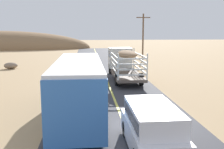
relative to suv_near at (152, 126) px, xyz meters
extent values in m
plane|color=tan|center=(-0.66, 2.00, -1.09)|extent=(240.00, 240.00, 0.00)
cube|color=#38383D|center=(-0.66, 2.00, -1.08)|extent=(8.00, 120.00, 0.02)
cube|color=#D8CC4C|center=(-0.66, 2.00, -1.06)|extent=(0.16, 117.60, 0.00)
cube|color=silver|center=(0.00, 0.08, -0.39)|extent=(1.90, 4.60, 0.90)
cube|color=silver|center=(0.00, -0.07, 0.46)|extent=(1.75, 3.59, 0.80)
cube|color=#192333|center=(0.00, -0.07, 0.48)|extent=(1.79, 3.22, 0.44)
cylinder|color=black|center=(-0.82, 1.51, -0.69)|extent=(0.26, 0.76, 0.76)
cylinder|color=black|center=(0.82, 1.51, -0.69)|extent=(0.26, 0.76, 0.76)
cube|color=silver|center=(1.12, 19.72, 0.73)|extent=(2.50, 2.20, 2.20)
cube|color=#192333|center=(1.12, 19.72, 1.18)|extent=(2.53, 1.54, 0.70)
cube|color=brown|center=(1.12, 14.32, -0.37)|extent=(2.50, 6.40, 0.24)
cylinder|color=silver|center=(-0.07, 17.46, 0.85)|extent=(0.12, 0.12, 2.20)
cylinder|color=silver|center=(2.31, 17.46, 0.85)|extent=(0.12, 0.12, 2.20)
cylinder|color=silver|center=(-0.07, 11.18, 0.85)|extent=(0.12, 0.12, 2.20)
cylinder|color=silver|center=(2.31, 11.18, 0.85)|extent=(0.12, 0.12, 2.20)
cube|color=silver|center=(-0.09, 14.32, 0.19)|extent=(0.08, 6.30, 0.12)
cube|color=silver|center=(2.33, 14.32, 0.19)|extent=(0.08, 6.30, 0.12)
cube|color=silver|center=(1.12, 11.16, 0.19)|extent=(2.40, 0.08, 0.12)
cube|color=silver|center=(-0.09, 14.32, 0.63)|extent=(0.08, 6.30, 0.12)
cube|color=silver|center=(2.33, 14.32, 0.63)|extent=(0.08, 6.30, 0.12)
cube|color=silver|center=(1.12, 11.16, 0.63)|extent=(2.40, 0.08, 0.12)
cube|color=silver|center=(-0.09, 14.32, 1.07)|extent=(0.08, 6.30, 0.12)
cube|color=silver|center=(2.33, 14.32, 1.07)|extent=(0.08, 6.30, 0.12)
cube|color=silver|center=(1.12, 11.16, 1.07)|extent=(2.40, 0.08, 0.12)
cube|color=silver|center=(-0.09, 14.32, 1.51)|extent=(0.08, 6.30, 0.12)
cube|color=silver|center=(2.33, 14.32, 1.51)|extent=(0.08, 6.30, 0.12)
cube|color=silver|center=(1.12, 11.16, 1.51)|extent=(2.40, 0.08, 0.12)
ellipsoid|color=#8C6B4C|center=(1.12, 14.32, 1.60)|extent=(1.75, 3.84, 0.70)
cylinder|color=black|center=(0.03, 19.72, -0.52)|extent=(0.32, 1.10, 1.10)
cylinder|color=black|center=(2.21, 19.72, -0.52)|extent=(0.32, 1.10, 1.10)
cylinder|color=black|center=(0.03, 13.04, -0.52)|extent=(0.32, 1.10, 1.10)
cylinder|color=black|center=(2.21, 13.04, -0.52)|extent=(0.32, 1.10, 1.10)
cube|color=#3872C6|center=(-3.03, 4.75, 0.63)|extent=(2.50, 10.00, 2.70)
cube|color=white|center=(-3.03, 4.75, 2.06)|extent=(2.45, 9.80, 0.16)
cube|color=#192333|center=(-3.03, 4.75, 1.11)|extent=(2.54, 9.20, 0.80)
cube|color=silver|center=(-3.03, 4.75, -0.52)|extent=(2.53, 9.80, 0.36)
cylinder|color=black|center=(-4.13, 8.00, -0.57)|extent=(0.30, 1.00, 1.00)
cylinder|color=black|center=(-1.93, 8.00, -0.57)|extent=(0.30, 1.00, 1.00)
cylinder|color=black|center=(-4.13, 1.50, -0.57)|extent=(0.30, 1.00, 1.00)
cylinder|color=black|center=(-1.93, 1.50, -0.57)|extent=(0.30, 1.00, 1.00)
cylinder|color=brown|center=(6.31, 32.07, 2.62)|extent=(0.24, 0.24, 7.41)
cube|color=brown|center=(6.31, 32.07, 5.72)|extent=(2.20, 0.14, 0.14)
ellipsoid|color=#84705B|center=(-12.27, 24.77, -0.68)|extent=(1.71, 1.36, 0.81)
camera|label=1|loc=(-2.55, -10.07, 3.82)|focal=42.94mm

